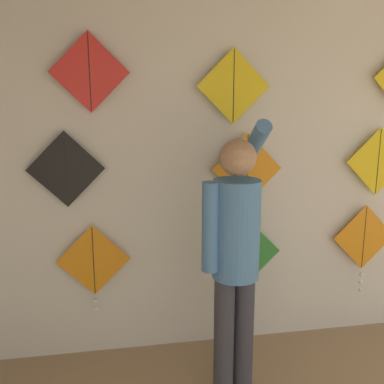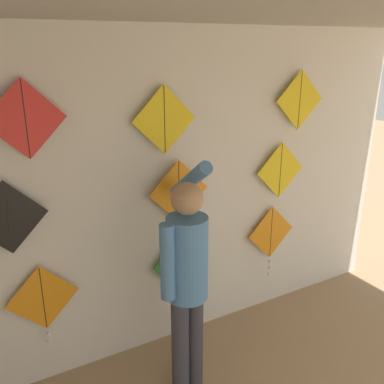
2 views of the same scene
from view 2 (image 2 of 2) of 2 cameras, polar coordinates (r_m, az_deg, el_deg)
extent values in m
cube|color=silver|center=(3.69, -3.15, -0.62)|extent=(5.03, 0.06, 2.80)
cylinder|color=#383842|center=(3.51, -1.58, -20.08)|extent=(0.14, 0.14, 0.86)
cylinder|color=#383842|center=(3.59, 0.35, -19.05)|extent=(0.14, 0.14, 0.86)
cylinder|color=#4C7FB7|center=(3.13, -0.65, -8.82)|extent=(0.30, 0.30, 0.64)
sphere|color=tan|center=(2.95, -0.68, -0.89)|extent=(0.23, 0.23, 0.23)
cylinder|color=#4C7FB7|center=(3.01, -3.28, -9.33)|extent=(0.11, 0.11, 0.57)
cylinder|color=#4C7FB7|center=(3.25, -0.25, 1.51)|extent=(0.11, 0.53, 0.42)
cube|color=orange|center=(3.58, -19.26, -13.20)|extent=(0.55, 0.01, 0.55)
cylinder|color=black|center=(3.58, -19.25, -13.22)|extent=(0.01, 0.01, 0.53)
sphere|color=white|center=(3.75, -18.66, -17.52)|extent=(0.04, 0.04, 0.04)
sphere|color=white|center=(3.79, -18.54, -18.37)|extent=(0.04, 0.04, 0.04)
cube|color=#338C38|center=(3.90, -1.44, -9.38)|extent=(0.55, 0.01, 0.55)
cylinder|color=black|center=(3.90, -1.43, -9.40)|extent=(0.01, 0.01, 0.53)
cube|color=orange|center=(4.39, 10.48, -5.31)|extent=(0.55, 0.01, 0.55)
cylinder|color=black|center=(4.39, 10.50, -5.32)|extent=(0.01, 0.01, 0.53)
sphere|color=white|center=(4.53, 10.31, -9.12)|extent=(0.04, 0.04, 0.04)
sphere|color=white|center=(4.56, 10.26, -9.90)|extent=(0.04, 0.04, 0.04)
sphere|color=white|center=(4.59, 10.21, -10.66)|extent=(0.04, 0.04, 0.04)
cube|color=black|center=(3.26, -23.36, -3.17)|extent=(0.55, 0.01, 0.55)
cylinder|color=black|center=(3.25, -23.35, -3.18)|extent=(0.01, 0.01, 0.53)
cube|color=orange|center=(3.62, -1.78, 0.07)|extent=(0.55, 0.01, 0.55)
cylinder|color=black|center=(3.62, -1.76, 0.06)|extent=(0.01, 0.01, 0.53)
cube|color=yellow|center=(4.21, 11.69, 2.85)|extent=(0.55, 0.01, 0.55)
cylinder|color=black|center=(4.21, 11.71, 2.84)|extent=(0.01, 0.01, 0.53)
cube|color=red|center=(3.10, -21.35, 9.03)|extent=(0.55, 0.01, 0.55)
cylinder|color=black|center=(3.10, -21.34, 9.02)|extent=(0.01, 0.01, 0.53)
cube|color=yellow|center=(3.41, -3.71, 9.59)|extent=(0.55, 0.01, 0.55)
cylinder|color=black|center=(3.41, -3.69, 9.59)|extent=(0.01, 0.01, 0.53)
cube|color=yellow|center=(4.19, 14.17, 11.80)|extent=(0.55, 0.01, 0.55)
cylinder|color=black|center=(4.19, 14.19, 11.80)|extent=(0.01, 0.01, 0.53)
camera|label=1|loc=(0.89, 53.66, -38.52)|focal=40.00mm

